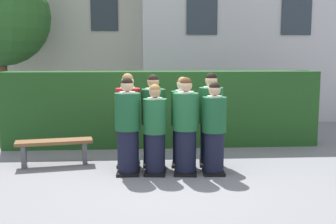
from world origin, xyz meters
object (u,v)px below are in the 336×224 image
at_px(student_in_red_blazer, 128,122).
at_px(wooden_bench, 54,147).
at_px(student_rear_row_1, 153,122).
at_px(student_front_row_1, 155,132).
at_px(student_front_row_0, 128,128).
at_px(student_front_row_3, 214,131).
at_px(student_rear_row_2, 183,124).
at_px(student_rear_row_3, 211,121).
at_px(student_front_row_2, 186,128).

bearing_deg(student_in_red_blazer, wooden_bench, 176.04).
bearing_deg(student_rear_row_1, student_front_row_1, -89.04).
distance_m(student_front_row_0, student_front_row_3, 1.49).
xyz_separation_m(student_rear_row_2, student_rear_row_3, (0.53, 0.01, 0.04)).
bearing_deg(student_rear_row_3, student_front_row_0, -161.44).
xyz_separation_m(student_front_row_1, student_in_red_blazer, (-0.48, 0.61, 0.08)).
bearing_deg(student_front_row_2, student_in_red_blazer, 148.31).
xyz_separation_m(student_front_row_1, student_front_row_2, (0.53, -0.01, 0.06)).
distance_m(student_in_red_blazer, wooden_bench, 1.47).
distance_m(student_front_row_3, student_in_red_blazer, 1.63).
distance_m(student_front_row_3, wooden_bench, 3.01).
height_order(student_front_row_2, student_rear_row_3, student_rear_row_3).
bearing_deg(student_in_red_blazer, student_rear_row_1, -2.13).
bearing_deg(student_front_row_1, student_front_row_2, -1.35).
bearing_deg(student_front_row_2, student_front_row_1, 178.65).
xyz_separation_m(student_front_row_1, student_rear_row_3, (1.06, 0.57, 0.08)).
bearing_deg(student_rear_row_1, student_rear_row_3, -1.28).
xyz_separation_m(student_front_row_1, wooden_bench, (-1.86, 0.70, -0.40)).
height_order(student_front_row_1, student_rear_row_2, student_rear_row_2).
xyz_separation_m(student_front_row_3, student_in_red_blazer, (-1.50, 0.65, 0.06)).
xyz_separation_m(student_front_row_0, student_rear_row_3, (1.53, 0.52, 0.02)).
height_order(student_front_row_3, wooden_bench, student_front_row_3).
xyz_separation_m(student_front_row_2, wooden_bench, (-2.39, 0.72, -0.45)).
bearing_deg(student_rear_row_1, student_in_red_blazer, 177.87).
relative_size(student_front_row_1, student_rear_row_2, 0.94).
height_order(student_front_row_1, student_rear_row_1, student_rear_row_1).
relative_size(student_front_row_1, student_front_row_3, 0.98).
distance_m(student_front_row_0, student_in_red_blazer, 0.56).
height_order(student_in_red_blazer, student_rear_row_2, student_in_red_blazer).
distance_m(student_rear_row_1, student_rear_row_3, 1.07).
height_order(student_front_row_0, student_rear_row_2, student_front_row_0).
height_order(student_rear_row_2, wooden_bench, student_rear_row_2).
distance_m(student_rear_row_1, wooden_bench, 1.92).
bearing_deg(student_front_row_3, student_front_row_0, 176.51).
bearing_deg(student_rear_row_2, student_rear_row_1, 175.96).
height_order(student_front_row_2, student_rear_row_1, student_rear_row_1).
height_order(student_front_row_3, student_rear_row_1, student_rear_row_1).
xyz_separation_m(student_in_red_blazer, student_rear_row_1, (0.47, -0.02, -0.01)).
relative_size(student_front_row_1, student_front_row_2, 0.93).
xyz_separation_m(student_front_row_0, student_front_row_2, (1.00, -0.06, 0.00)).
xyz_separation_m(student_front_row_0, wooden_bench, (-1.39, 0.65, -0.45)).
bearing_deg(student_front_row_3, wooden_bench, 165.54).
bearing_deg(student_front_row_1, student_rear_row_3, 28.07).
relative_size(student_rear_row_2, student_rear_row_3, 0.96).
xyz_separation_m(student_rear_row_3, wooden_bench, (-2.93, 0.14, -0.48)).
bearing_deg(student_rear_row_1, student_front_row_3, -31.48).
height_order(student_front_row_0, student_rear_row_3, student_rear_row_3).
distance_m(student_front_row_1, student_front_row_3, 1.02).
height_order(student_front_row_3, student_in_red_blazer, student_in_red_blazer).
bearing_deg(wooden_bench, student_rear_row_1, -3.50).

